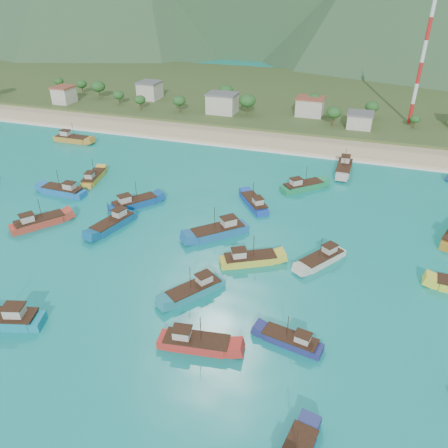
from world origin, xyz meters
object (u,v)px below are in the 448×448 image
(boat_3, at_px, (196,343))
(boat_31, at_px, (134,203))
(radio_tower, at_px, (422,62))
(boat_6, at_px, (113,224))
(boat_4, at_px, (254,204))
(boat_15, at_px, (344,168))
(boat_14, at_px, (249,260))
(boat_16, at_px, (64,191))
(boat_9, at_px, (291,341))
(boat_8, at_px, (39,223))
(boat_13, at_px, (195,290))
(boat_17, at_px, (3,320))
(boat_30, at_px, (219,231))
(boat_20, at_px, (322,259))
(boat_29, at_px, (72,139))
(boat_10, at_px, (93,178))
(boat_5, at_px, (302,187))

(boat_3, relative_size, boat_31, 0.99)
(radio_tower, xyz_separation_m, boat_6, (-60.88, -93.66, -20.86))
(boat_4, height_order, boat_15, boat_15)
(boat_14, height_order, boat_16, boat_16)
(boat_9, distance_m, boat_16, 69.45)
(boat_3, height_order, boat_4, boat_3)
(boat_31, bearing_deg, boat_6, -49.47)
(boat_8, distance_m, boat_31, 20.57)
(radio_tower, relative_size, boat_8, 3.67)
(boat_13, distance_m, boat_17, 29.62)
(boat_30, bearing_deg, boat_9, 174.18)
(boat_20, height_order, boat_31, boat_31)
(radio_tower, height_order, boat_14, radio_tower)
(boat_3, height_order, boat_8, boat_8)
(radio_tower, height_order, boat_9, radio_tower)
(boat_14, distance_m, boat_31, 33.98)
(boat_3, relative_size, boat_14, 1.01)
(boat_14, xyz_separation_m, boat_30, (-8.53, 7.61, 0.16))
(boat_4, xyz_separation_m, boat_29, (-66.87, 24.75, 0.15))
(boat_10, height_order, boat_14, boat_14)
(boat_10, xyz_separation_m, boat_20, (61.05, -18.53, -0.01))
(boat_5, height_order, boat_10, boat_5)
(boat_13, height_order, boat_31, boat_31)
(boat_30, distance_m, boat_31, 23.41)
(boat_17, bearing_deg, boat_16, 9.38)
(boat_9, relative_size, boat_16, 0.83)
(boat_8, xyz_separation_m, boat_29, (-25.95, 48.06, 0.07))
(boat_15, xyz_separation_m, boat_16, (-63.15, -36.19, -0.10))
(boat_15, relative_size, boat_30, 1.09)
(boat_10, height_order, boat_17, boat_17)
(boat_9, relative_size, boat_14, 0.86)
(boat_4, xyz_separation_m, boat_17, (-25.90, -49.99, 0.18))
(boat_20, bearing_deg, boat_3, 95.82)
(radio_tower, bearing_deg, boat_31, -126.16)
(boat_5, xyz_separation_m, boat_14, (-3.86, -34.92, -0.05))
(boat_9, bearing_deg, boat_31, 64.04)
(boat_13, xyz_separation_m, boat_15, (18.64, 61.46, 0.18))
(boat_4, bearing_deg, boat_29, 122.44)
(boat_6, bearing_deg, boat_5, -124.24)
(boat_4, relative_size, boat_14, 0.94)
(boat_30, height_order, boat_31, boat_30)
(boat_3, bearing_deg, boat_9, 102.97)
(boat_29, bearing_deg, boat_30, 57.50)
(boat_5, relative_size, boat_13, 1.00)
(boat_13, xyz_separation_m, boat_20, (18.84, 16.04, -0.03))
(boat_9, height_order, boat_31, boat_31)
(boat_30, xyz_separation_m, boat_31, (-22.69, 5.78, -0.09))
(boat_5, height_order, boat_8, boat_8)
(boat_8, distance_m, boat_15, 77.56)
(boat_20, bearing_deg, boat_10, 16.58)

